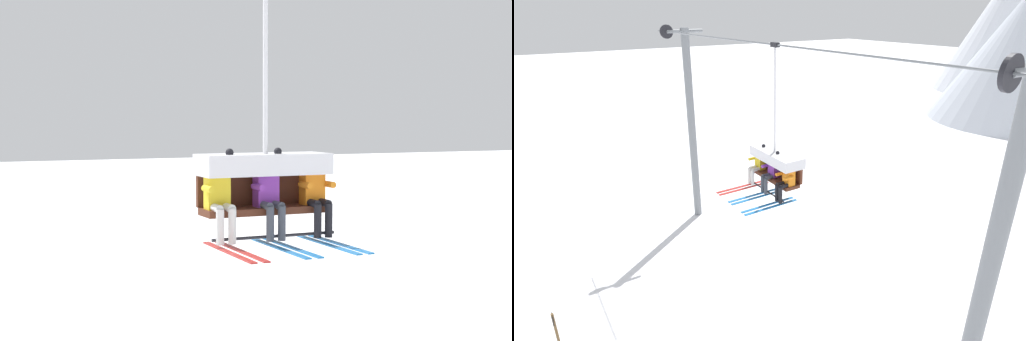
% 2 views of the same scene
% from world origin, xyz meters
% --- Properties ---
extents(chairlift_chair, '(1.89, 0.74, 4.16)m').
position_xyz_m(chairlift_chair, '(1.37, -0.73, 5.61)').
color(chairlift_chair, '#512819').
extents(skier_yellow, '(0.48, 1.70, 1.34)m').
position_xyz_m(skier_yellow, '(0.64, -0.94, 5.28)').
color(skier_yellow, yellow).
extents(skier_purple, '(0.48, 1.70, 1.34)m').
position_xyz_m(skier_purple, '(1.38, -0.94, 5.28)').
color(skier_purple, purple).
extents(skier_orange, '(0.46, 1.70, 1.23)m').
position_xyz_m(skier_orange, '(2.11, -0.95, 5.26)').
color(skier_orange, orange).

